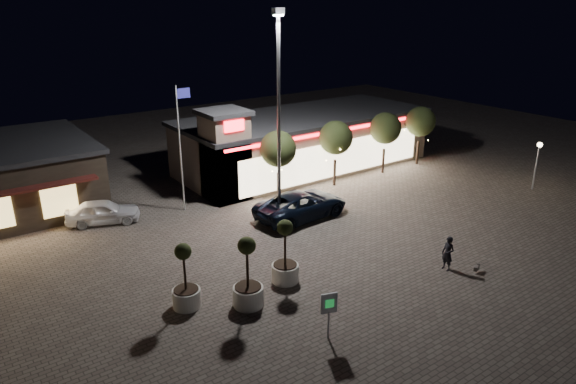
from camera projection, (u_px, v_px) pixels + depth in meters
ground at (341, 285)px, 24.44m from camera, size 90.00×90.00×0.00m
retail_building at (301, 141)px, 40.90m from camera, size 20.40×8.40×6.10m
floodlight_pole at (279, 108)px, 29.16m from camera, size 0.60×0.40×12.38m
flagpole at (181, 139)px, 31.62m from camera, size 0.95×0.10×8.00m
lamp_post_east at (538, 156)px, 36.05m from camera, size 0.36×0.36×3.48m
string_tree_a at (278, 149)px, 33.75m from camera, size 2.42×2.42×4.79m
string_tree_b at (336, 138)px, 36.48m from camera, size 2.42×2.42×4.79m
string_tree_c at (385, 128)px, 39.22m from camera, size 2.42×2.42×4.79m
string_tree_d at (420, 122)px, 41.41m from camera, size 2.42×2.42×4.79m
pickup_truck at (301, 205)px, 31.79m from camera, size 6.31×3.22×1.71m
white_sedan at (103, 212)px, 31.07m from camera, size 4.62×3.18×1.46m
pedestrian at (448, 254)px, 25.56m from camera, size 0.44×0.66×1.79m
dog at (477, 267)px, 25.54m from camera, size 0.53×0.30×0.28m
planter_left at (186, 288)px, 22.41m from camera, size 1.25×1.25×3.08m
planter_mid at (248, 285)px, 22.49m from camera, size 1.35×1.35×3.33m
planter_right at (285, 263)px, 24.46m from camera, size 1.31×1.31×3.21m
valet_sign at (329, 307)px, 20.13m from camera, size 0.66×0.28×2.05m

